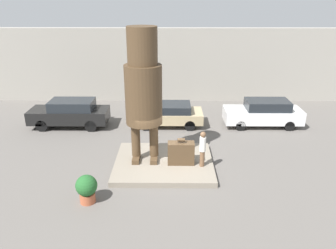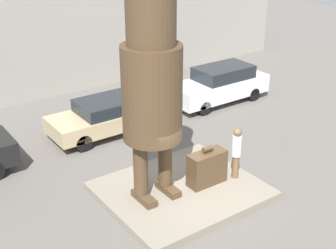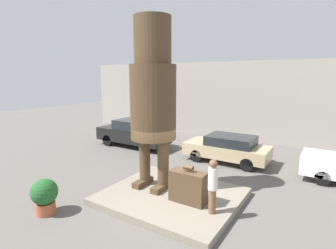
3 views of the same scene
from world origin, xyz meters
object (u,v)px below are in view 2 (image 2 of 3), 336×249
statue_figure (152,80)px  giant_suitcase (207,168)px  parked_car_tan (105,116)px  parked_car_white (220,84)px  tourist (236,151)px

statue_figure → giant_suitcase: size_ratio=4.81×
parked_car_tan → parked_car_white: size_ratio=0.90×
tourist → statue_figure: bearing=165.9°
giant_suitcase → tourist: tourist is taller
parked_car_tan → tourist: bearing=105.4°
giant_suitcase → parked_car_white: (5.18, 5.34, 0.07)m
parked_car_tan → parked_car_white: (5.77, -0.03, 0.10)m
tourist → parked_car_white: bearing=52.9°
tourist → parked_car_tan: (-1.54, 5.61, -0.43)m
statue_figure → giant_suitcase: (1.68, -0.42, -3.03)m
statue_figure → giant_suitcase: bearing=-13.9°
parked_car_white → statue_figure: bearing=35.7°
giant_suitcase → parked_car_tan: (-0.59, 5.37, -0.03)m
statue_figure → tourist: (2.63, -0.66, -2.64)m
statue_figure → parked_car_white: size_ratio=1.31×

